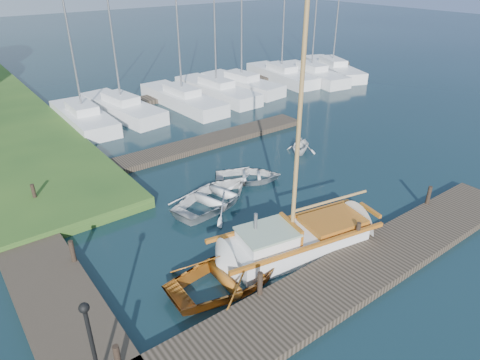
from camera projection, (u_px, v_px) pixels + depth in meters
ground at (240, 205)px, 18.31m from camera, size 160.00×160.00×0.00m
near_dock at (350, 276)px, 13.98m from camera, size 18.00×2.20×0.30m
left_dock at (29, 247)px, 15.39m from camera, size 2.20×18.00×0.30m
far_dock at (199, 144)px, 23.92m from camera, size 14.00×1.60×0.30m
pontoon at (220, 86)px, 34.94m from camera, size 30.00×1.60×0.30m
mooring_post_0 at (118, 358)px, 10.43m from camera, size 0.16×0.16×0.80m
mooring_post_1 at (260, 283)px, 12.83m from camera, size 0.16×0.16×0.80m
mooring_post_2 at (358, 232)px, 15.23m from camera, size 0.16×0.16×0.80m
mooring_post_3 at (429, 195)px, 17.63m from camera, size 0.16×0.16×0.80m
mooring_post_4 at (72, 251)px, 14.25m from camera, size 0.16×0.16×0.80m
mooring_post_5 at (34, 193)px, 17.80m from camera, size 0.16×0.16×0.80m
lamp_post at (90, 333)px, 9.63m from camera, size 0.24×0.24×2.44m
sailboat at (300, 241)px, 15.39m from camera, size 7.38×3.19×9.83m
dinghy at (233, 271)px, 13.71m from camera, size 4.52×3.32×0.91m
tender_a at (215, 195)px, 18.19m from camera, size 4.76×3.95×0.85m
tender_c at (248, 175)px, 20.17m from camera, size 3.82×3.60×0.64m
tender_d at (301, 144)px, 23.05m from camera, size 2.55×2.47×1.03m
marina_boat_0 at (83, 116)px, 26.86m from camera, size 2.26×7.08×10.15m
marina_boat_1 at (122, 106)px, 28.67m from camera, size 3.23×7.94×11.10m
marina_boat_2 at (182, 98)px, 30.48m from camera, size 2.55×8.43×11.40m
marina_boat_3 at (216, 89)px, 32.50m from camera, size 2.53×8.42×11.22m
marina_boat_4 at (242, 83)px, 34.15m from camera, size 3.10×7.80×10.31m
marina_boat_5 at (281, 74)px, 36.81m from camera, size 2.99×8.00×10.80m
marina_boat_6 at (311, 73)px, 37.15m from camera, size 3.37×8.20×9.76m
marina_boat_7 at (332, 67)px, 39.06m from camera, size 5.16×8.87×12.66m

